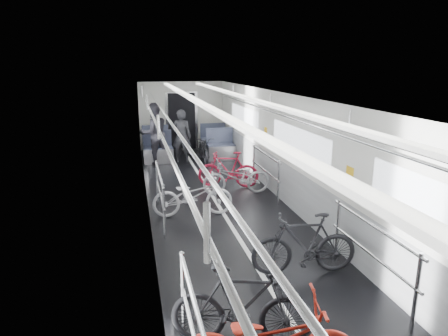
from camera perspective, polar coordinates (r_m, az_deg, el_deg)
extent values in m
cube|color=black|center=(8.08, 0.33, -7.16)|extent=(3.00, 14.00, 0.01)
cube|color=white|center=(7.53, 0.36, 10.04)|extent=(3.00, 14.00, 0.02)
cube|color=silver|center=(7.52, -10.84, 0.50)|extent=(0.02, 14.00, 2.40)
cube|color=silver|center=(8.18, 10.62, 1.66)|extent=(0.02, 14.00, 2.40)
cube|color=silver|center=(14.52, -6.08, 7.46)|extent=(3.00, 0.02, 2.40)
cube|color=white|center=(8.08, 0.33, -7.13)|extent=(0.08, 13.80, 0.01)
cube|color=gray|center=(7.74, -10.35, -4.88)|extent=(0.01, 13.90, 0.90)
cube|color=gray|center=(8.37, 10.19, -3.36)|extent=(0.01, 13.90, 0.90)
cube|color=white|center=(7.48, -10.69, 2.00)|extent=(0.01, 10.80, 0.75)
cube|color=white|center=(8.13, 10.50, 3.02)|extent=(0.01, 10.80, 0.75)
cube|color=white|center=(7.42, -3.83, 9.48)|extent=(0.14, 13.40, 0.05)
cube|color=white|center=(7.68, 4.41, 9.64)|extent=(0.14, 13.40, 0.05)
cube|color=black|center=(14.48, -6.02, 6.64)|extent=(0.95, 0.10, 2.00)
imported|color=black|center=(4.57, 2.62, -19.04)|extent=(1.63, 0.88, 0.95)
imported|color=silver|center=(8.11, -4.49, -3.94)|extent=(1.65, 0.65, 0.85)
imported|color=black|center=(6.02, 11.40, -10.58)|extent=(1.60, 0.62, 0.94)
imported|color=#9FA0A4|center=(9.39, 1.79, -1.32)|extent=(1.61, 0.61, 0.84)
imported|color=#B0152F|center=(9.93, 0.60, -0.20)|extent=(1.58, 0.89, 0.91)
imported|color=black|center=(12.56, -2.94, 2.74)|extent=(0.59, 1.58, 0.82)
imported|color=black|center=(12.38, -6.08, 4.50)|extent=(0.70, 0.56, 1.67)
imported|color=#27252C|center=(12.43, -9.95, 4.88)|extent=(1.08, 0.95, 1.88)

